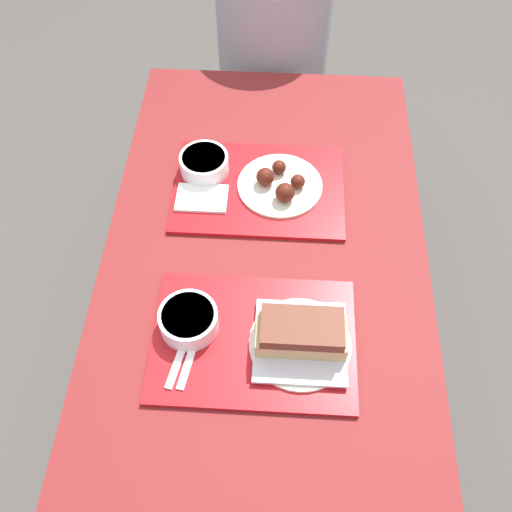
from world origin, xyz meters
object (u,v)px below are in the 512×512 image
at_px(bowl_coleslaw_far, 204,163).
at_px(wings_plate_far, 280,184).
at_px(bowl_coleslaw_near, 189,319).
at_px(tray_far, 259,189).
at_px(brisket_sandwich_plate, 301,337).
at_px(tray_near, 254,340).
at_px(person_seated_across, 273,31).

xyz_separation_m(bowl_coleslaw_far, wings_plate_far, (0.20, -0.05, -0.01)).
bearing_deg(bowl_coleslaw_near, wings_plate_far, 66.12).
height_order(tray_far, bowl_coleslaw_near, bowl_coleslaw_near).
bearing_deg(brisket_sandwich_plate, wings_plate_far, 97.46).
bearing_deg(wings_plate_far, tray_near, -95.46).
height_order(tray_near, tray_far, same).
relative_size(tray_far, wings_plate_far, 1.99).
xyz_separation_m(tray_near, brisket_sandwich_plate, (0.10, -0.01, 0.04)).
distance_m(tray_far, bowl_coleslaw_far, 0.16).
bearing_deg(tray_near, bowl_coleslaw_near, 170.47).
bearing_deg(person_seated_across, bowl_coleslaw_far, -103.44).
relative_size(bowl_coleslaw_near, bowl_coleslaw_far, 1.00).
distance_m(tray_far, bowl_coleslaw_near, 0.44).
bearing_deg(bowl_coleslaw_near, tray_far, 72.63).
xyz_separation_m(bowl_coleslaw_near, bowl_coleslaw_far, (-0.02, 0.47, 0.00)).
bearing_deg(person_seated_across, tray_near, -89.91).
bearing_deg(bowl_coleslaw_near, brisket_sandwich_plate, -7.30).
height_order(brisket_sandwich_plate, wings_plate_far, brisket_sandwich_plate).
relative_size(tray_far, person_seated_across, 0.63).
bearing_deg(tray_near, wings_plate_far, 84.54).
bearing_deg(tray_far, brisket_sandwich_plate, -75.85).
bearing_deg(brisket_sandwich_plate, bowl_coleslaw_near, 172.70).
bearing_deg(bowl_coleslaw_far, person_seated_across, 76.56).
bearing_deg(brisket_sandwich_plate, bowl_coleslaw_far, 117.57).
distance_m(bowl_coleslaw_near, bowl_coleslaw_far, 0.47).
height_order(tray_far, brisket_sandwich_plate, brisket_sandwich_plate).
bearing_deg(tray_far, wings_plate_far, 0.30).
relative_size(bowl_coleslaw_near, wings_plate_far, 0.58).
distance_m(tray_near, brisket_sandwich_plate, 0.11).
bearing_deg(wings_plate_far, tray_far, -179.70).
height_order(bowl_coleslaw_near, brisket_sandwich_plate, brisket_sandwich_plate).
height_order(tray_near, wings_plate_far, wings_plate_far).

